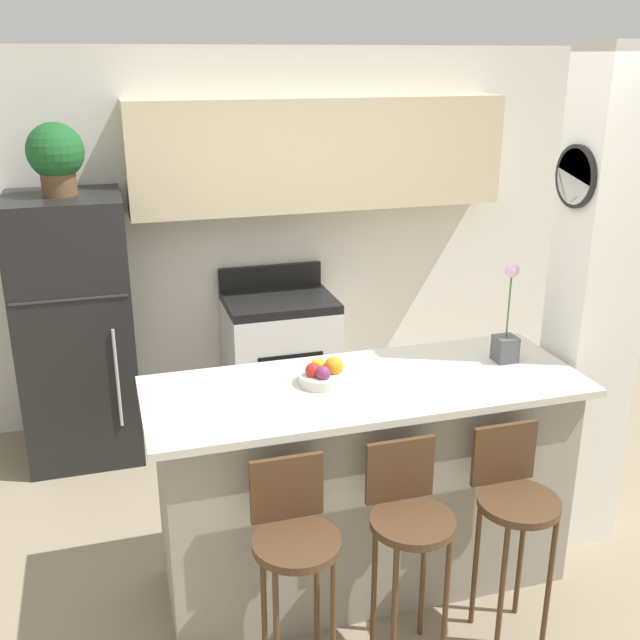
% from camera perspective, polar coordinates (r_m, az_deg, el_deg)
% --- Properties ---
extents(ground_plane, '(14.00, 14.00, 0.00)m').
position_cam_1_polar(ground_plane, '(4.01, 3.22, -18.79)').
color(ground_plane, gray).
extents(wall_back, '(5.60, 0.38, 2.55)m').
position_cam_1_polar(wall_back, '(5.28, -2.62, 8.96)').
color(wall_back, white).
rests_on(wall_back, ground_plane).
extents(pillar_right, '(0.38, 0.32, 2.55)m').
position_cam_1_polar(pillar_right, '(3.98, 20.09, 0.71)').
color(pillar_right, white).
rests_on(pillar_right, ground_plane).
extents(counter_bar, '(2.03, 0.76, 1.06)m').
position_cam_1_polar(counter_bar, '(3.70, 3.38, -12.27)').
color(counter_bar, gray).
rests_on(counter_bar, ground_plane).
extents(refrigerator, '(0.69, 0.73, 1.70)m').
position_cam_1_polar(refrigerator, '(4.98, -18.10, -0.65)').
color(refrigerator, black).
rests_on(refrigerator, ground_plane).
extents(stove_range, '(0.75, 0.59, 1.07)m').
position_cam_1_polar(stove_range, '(5.31, -3.03, -2.90)').
color(stove_range, white).
rests_on(stove_range, ground_plane).
extents(bar_stool_left, '(0.35, 0.35, 0.99)m').
position_cam_1_polar(bar_stool_left, '(3.08, -1.97, -16.68)').
color(bar_stool_left, '#4C331E').
rests_on(bar_stool_left, ground_plane).
extents(bar_stool_mid, '(0.35, 0.35, 0.99)m').
position_cam_1_polar(bar_stool_mid, '(3.22, 6.77, -15.12)').
color(bar_stool_mid, '#4C331E').
rests_on(bar_stool_mid, ground_plane).
extents(bar_stool_right, '(0.35, 0.35, 0.99)m').
position_cam_1_polar(bar_stool_right, '(3.41, 14.53, -13.42)').
color(bar_stool_right, '#4C331E').
rests_on(bar_stool_right, ground_plane).
extents(potted_plant_on_fridge, '(0.33, 0.33, 0.43)m').
position_cam_1_polar(potted_plant_on_fridge, '(4.74, -19.49, 11.74)').
color(potted_plant_on_fridge, brown).
rests_on(potted_plant_on_fridge, refrigerator).
extents(orchid_vase, '(0.10, 0.10, 0.50)m').
position_cam_1_polar(orchid_vase, '(3.75, 14.02, -0.97)').
color(orchid_vase, '#4C4C51').
rests_on(orchid_vase, counter_bar).
extents(fruit_bowl, '(0.23, 0.23, 0.12)m').
position_cam_1_polar(fruit_bowl, '(3.43, 0.27, -4.16)').
color(fruit_bowl, silver).
rests_on(fruit_bowl, counter_bar).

